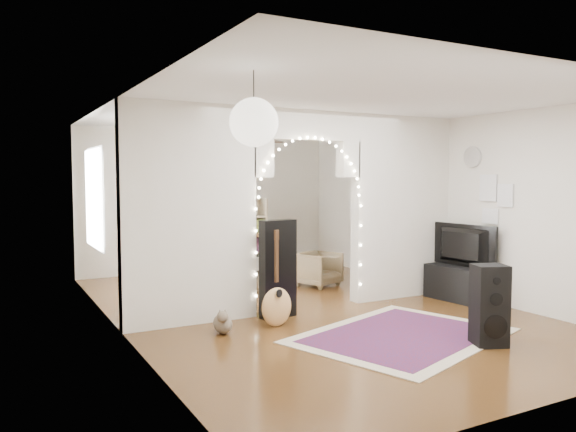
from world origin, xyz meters
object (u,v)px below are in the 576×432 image
dining_chair_right (318,269)px  dining_table (247,236)px  floor_speaker (490,305)px  media_console (459,284)px  dining_chair_left (209,281)px  acoustic_guitar (277,291)px  bookcase (231,236)px

dining_chair_right → dining_table: bearing=83.9°
dining_table → floor_speaker: bearing=-85.6°
media_console → dining_chair_left: bearing=145.3°
floor_speaker → dining_chair_right: size_ratio=1.40×
acoustic_guitar → floor_speaker: 2.42m
floor_speaker → bookcase: size_ratio=0.62×
media_console → bookcase: size_ratio=0.71×
media_console → dining_chair_left: size_ratio=1.60×
dining_chair_right → media_console: bearing=-77.8°
acoustic_guitar → media_console: acoustic_guitar is taller
acoustic_guitar → dining_chair_right: bearing=22.3°
acoustic_guitar → dining_table: bearing=45.9°
acoustic_guitar → bookcase: (0.97, 3.75, 0.27)m
media_console → dining_table: 4.13m
dining_table → dining_chair_right: dining_table is taller
media_console → dining_chair_left: dining_chair_left is taller
floor_speaker → dining_table: 5.52m
dining_table → bookcase: bearing=178.5°
acoustic_guitar → dining_chair_left: acoustic_guitar is taller
dining_table → dining_chair_left: 2.54m
floor_speaker → dining_chair_left: floor_speaker is taller
floor_speaker → dining_chair_left: 3.97m
bookcase → dining_chair_right: size_ratio=2.27×
acoustic_guitar → media_console: 2.99m
media_console → dining_chair_right: dining_chair_right is taller
acoustic_guitar → dining_chair_left: bearing=72.0°
acoustic_guitar → dining_chair_left: 1.75m
bookcase → dining_chair_right: (0.79, -1.84, -0.42)m
dining_chair_right → dining_chair_left: bearing=164.6°
dining_table → dining_chair_right: size_ratio=1.94×
floor_speaker → bookcase: 5.56m
bookcase → dining_chair_right: bookcase is taller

